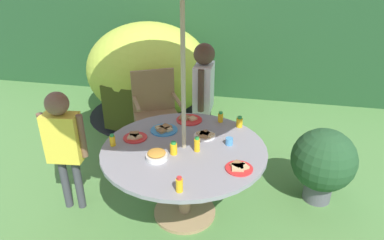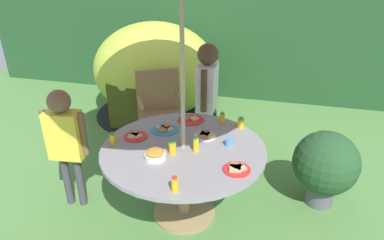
{
  "view_description": "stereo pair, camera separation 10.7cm",
  "coord_description": "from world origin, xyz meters",
  "px_view_note": "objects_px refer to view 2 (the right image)",
  "views": [
    {
      "loc": [
        0.56,
        -2.34,
        2.11
      ],
      "look_at": [
        0.04,
        0.14,
        0.89
      ],
      "focal_mm": 30.99,
      "sensor_mm": 36.0,
      "label": 1
    },
    {
      "loc": [
        0.67,
        -2.32,
        2.11
      ],
      "look_at": [
        0.04,
        0.14,
        0.89
      ],
      "focal_mm": 30.99,
      "sensor_mm": 36.0,
      "label": 2
    }
  ],
  "objects_px": {
    "child_in_white_shirt": "(207,87)",
    "child_in_yellow_shirt": "(65,135)",
    "cup_near": "(229,142)",
    "potted_plant": "(325,165)",
    "plate_far_left": "(165,129)",
    "juice_bottle_near_left": "(172,148)",
    "plate_back_edge": "(135,136)",
    "juice_bottle_mid_left": "(241,123)",
    "wooden_chair": "(160,106)",
    "plate_center_back": "(237,169)",
    "juice_bottle_center_front": "(222,118)",
    "juice_bottle_front_edge": "(113,139)",
    "juice_bottle_mid_right": "(196,145)",
    "snack_bowl": "(155,154)",
    "garden_table": "(184,160)",
    "dome_tent": "(155,70)",
    "juice_bottle_spot_a": "(175,184)",
    "plate_near_right": "(190,119)",
    "plate_far_right": "(205,135)"
  },
  "relations": [
    {
      "from": "juice_bottle_center_front",
      "to": "cup_near",
      "type": "distance_m",
      "value": 0.45
    },
    {
      "from": "plate_near_right",
      "to": "juice_bottle_near_left",
      "type": "bearing_deg",
      "value": -88.54
    },
    {
      "from": "plate_far_left",
      "to": "juice_bottle_front_edge",
      "type": "distance_m",
      "value": 0.5
    },
    {
      "from": "snack_bowl",
      "to": "plate_far_left",
      "type": "relative_size",
      "value": 0.69
    },
    {
      "from": "plate_near_right",
      "to": "juice_bottle_front_edge",
      "type": "relative_size",
      "value": 2.39
    },
    {
      "from": "juice_bottle_center_front",
      "to": "juice_bottle_mid_right",
      "type": "relative_size",
      "value": 0.82
    },
    {
      "from": "child_in_yellow_shirt",
      "to": "snack_bowl",
      "type": "relative_size",
      "value": 6.77
    },
    {
      "from": "child_in_yellow_shirt",
      "to": "juice_bottle_mid_left",
      "type": "bearing_deg",
      "value": 15.62
    },
    {
      "from": "juice_bottle_front_edge",
      "to": "child_in_yellow_shirt",
      "type": "bearing_deg",
      "value": -177.03
    },
    {
      "from": "plate_back_edge",
      "to": "cup_near",
      "type": "distance_m",
      "value": 0.83
    },
    {
      "from": "plate_back_edge",
      "to": "juice_bottle_mid_left",
      "type": "relative_size",
      "value": 2.0
    },
    {
      "from": "dome_tent",
      "to": "juice_bottle_spot_a",
      "type": "distance_m",
      "value": 2.92
    },
    {
      "from": "juice_bottle_front_edge",
      "to": "child_in_white_shirt",
      "type": "bearing_deg",
      "value": 63.7
    },
    {
      "from": "potted_plant",
      "to": "juice_bottle_center_front",
      "type": "height_order",
      "value": "juice_bottle_center_front"
    },
    {
      "from": "juice_bottle_center_front",
      "to": "cup_near",
      "type": "bearing_deg",
      "value": -73.07
    },
    {
      "from": "juice_bottle_near_left",
      "to": "juice_bottle_mid_left",
      "type": "height_order",
      "value": "juice_bottle_near_left"
    },
    {
      "from": "potted_plant",
      "to": "plate_center_back",
      "type": "xyz_separation_m",
      "value": [
        -0.74,
        -0.7,
        0.29
      ]
    },
    {
      "from": "child_in_white_shirt",
      "to": "plate_back_edge",
      "type": "xyz_separation_m",
      "value": [
        -0.44,
        -1.0,
        -0.14
      ]
    },
    {
      "from": "garden_table",
      "to": "cup_near",
      "type": "height_order",
      "value": "cup_near"
    },
    {
      "from": "plate_far_left",
      "to": "juice_bottle_near_left",
      "type": "xyz_separation_m",
      "value": [
        0.19,
        -0.38,
        0.04
      ]
    },
    {
      "from": "juice_bottle_near_left",
      "to": "juice_bottle_front_edge",
      "type": "height_order",
      "value": "juice_bottle_near_left"
    },
    {
      "from": "child_in_white_shirt",
      "to": "wooden_chair",
      "type": "bearing_deg",
      "value": -99.6
    },
    {
      "from": "plate_back_edge",
      "to": "juice_bottle_center_front",
      "type": "xyz_separation_m",
      "value": [
        0.69,
        0.49,
        0.04
      ]
    },
    {
      "from": "garden_table",
      "to": "plate_near_right",
      "type": "relative_size",
      "value": 5.49
    },
    {
      "from": "child_in_yellow_shirt",
      "to": "juice_bottle_near_left",
      "type": "bearing_deg",
      "value": -6.72
    },
    {
      "from": "plate_center_back",
      "to": "plate_near_right",
      "type": "bearing_deg",
      "value": 126.37
    },
    {
      "from": "garden_table",
      "to": "child_in_white_shirt",
      "type": "relative_size",
      "value": 1.03
    },
    {
      "from": "potted_plant",
      "to": "juice_bottle_near_left",
      "type": "relative_size",
      "value": 6.74
    },
    {
      "from": "wooden_chair",
      "to": "cup_near",
      "type": "height_order",
      "value": "wooden_chair"
    },
    {
      "from": "juice_bottle_center_front",
      "to": "juice_bottle_spot_a",
      "type": "xyz_separation_m",
      "value": [
        -0.13,
        -1.13,
        0.01
      ]
    },
    {
      "from": "juice_bottle_mid_right",
      "to": "cup_near",
      "type": "relative_size",
      "value": 2.0
    },
    {
      "from": "snack_bowl",
      "to": "juice_bottle_front_edge",
      "type": "height_order",
      "value": "juice_bottle_front_edge"
    },
    {
      "from": "snack_bowl",
      "to": "juice_bottle_near_left",
      "type": "relative_size",
      "value": 1.55
    },
    {
      "from": "dome_tent",
      "to": "child_in_white_shirt",
      "type": "xyz_separation_m",
      "value": [
        1.0,
        -1.05,
        0.19
      ]
    },
    {
      "from": "plate_center_back",
      "to": "juice_bottle_center_front",
      "type": "xyz_separation_m",
      "value": [
        -0.24,
        0.78,
        0.03
      ]
    },
    {
      "from": "juice_bottle_spot_a",
      "to": "cup_near",
      "type": "bearing_deg",
      "value": 69.64
    },
    {
      "from": "juice_bottle_mid_left",
      "to": "plate_far_left",
      "type": "bearing_deg",
      "value": -161.7
    },
    {
      "from": "potted_plant",
      "to": "child_in_yellow_shirt",
      "type": "xyz_separation_m",
      "value": [
        -2.26,
        -0.59,
        0.31
      ]
    },
    {
      "from": "dome_tent",
      "to": "snack_bowl",
      "type": "xyz_separation_m",
      "value": [
        0.85,
        -2.34,
        0.07
      ]
    },
    {
      "from": "juice_bottle_mid_left",
      "to": "wooden_chair",
      "type": "bearing_deg",
      "value": 147.24
    },
    {
      "from": "cup_near",
      "to": "potted_plant",
      "type": "bearing_deg",
      "value": 21.98
    },
    {
      "from": "potted_plant",
      "to": "juice_bottle_center_front",
      "type": "relative_size",
      "value": 7.19
    },
    {
      "from": "child_in_white_shirt",
      "to": "juice_bottle_center_front",
      "type": "distance_m",
      "value": 0.58
    },
    {
      "from": "wooden_chair",
      "to": "snack_bowl",
      "type": "distance_m",
      "value": 1.46
    },
    {
      "from": "plate_far_left",
      "to": "plate_center_back",
      "type": "bearing_deg",
      "value": -33.87
    },
    {
      "from": "potted_plant",
      "to": "child_in_white_shirt",
      "type": "xyz_separation_m",
      "value": [
        -1.24,
        0.59,
        0.43
      ]
    },
    {
      "from": "child_in_white_shirt",
      "to": "child_in_yellow_shirt",
      "type": "distance_m",
      "value": 1.56
    },
    {
      "from": "dome_tent",
      "to": "juice_bottle_near_left",
      "type": "xyz_separation_m",
      "value": [
        0.96,
        -2.23,
        0.08
      ]
    },
    {
      "from": "plate_far_right",
      "to": "juice_bottle_front_edge",
      "type": "height_order",
      "value": "juice_bottle_front_edge"
    },
    {
      "from": "wooden_chair",
      "to": "dome_tent",
      "type": "height_order",
      "value": "dome_tent"
    }
  ]
}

